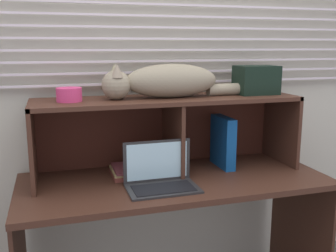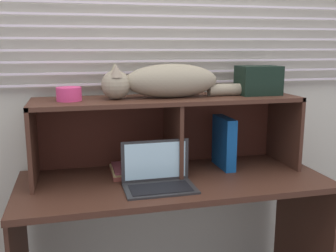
# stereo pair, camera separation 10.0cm
# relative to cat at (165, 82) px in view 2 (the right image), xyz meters

# --- Properties ---
(back_panel_with_blinds) EXTENTS (4.40, 0.08, 2.50)m
(back_panel_with_blinds) POSITION_rel_cat_xyz_m (0.01, 0.24, 0.03)
(back_panel_with_blinds) COLOR beige
(back_panel_with_blinds) RESTS_ON ground
(desk) EXTENTS (1.58, 0.65, 0.74)m
(desk) POSITION_rel_cat_xyz_m (0.01, -0.13, -0.63)
(desk) COLOR #43261A
(desk) RESTS_ON ground
(hutch_shelf_unit) EXTENTS (1.41, 0.37, 0.41)m
(hutch_shelf_unit) POSITION_rel_cat_xyz_m (0.02, 0.03, -0.20)
(hutch_shelf_unit) COLOR #43261A
(hutch_shelf_unit) RESTS_ON desk
(cat) EXTENTS (0.85, 0.19, 0.18)m
(cat) POSITION_rel_cat_xyz_m (0.00, 0.00, 0.00)
(cat) COLOR gray
(cat) RESTS_ON hutch_shelf_unit
(laptop) EXTENTS (0.34, 0.21, 0.22)m
(laptop) POSITION_rel_cat_xyz_m (-0.09, -0.23, -0.44)
(laptop) COLOR #292929
(laptop) RESTS_ON desk
(binder_upright) EXTENTS (0.06, 0.23, 0.29)m
(binder_upright) POSITION_rel_cat_xyz_m (0.34, -0.00, -0.35)
(binder_upright) COLOR #10498B
(binder_upright) RESTS_ON desk
(book_stack) EXTENTS (0.16, 0.21, 0.05)m
(book_stack) POSITION_rel_cat_xyz_m (-0.22, -0.00, -0.47)
(book_stack) COLOR brown
(book_stack) RESTS_ON desk
(small_basket) EXTENTS (0.12, 0.12, 0.07)m
(small_basket) POSITION_rel_cat_xyz_m (-0.49, -0.00, -0.05)
(small_basket) COLOR #D93B72
(small_basket) RESTS_ON hutch_shelf_unit
(storage_box) EXTENTS (0.23, 0.16, 0.16)m
(storage_box) POSITION_rel_cat_xyz_m (0.53, -0.00, -0.01)
(storage_box) COLOR black
(storage_box) RESTS_ON hutch_shelf_unit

